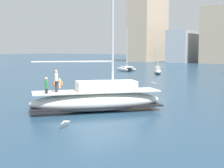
{
  "coord_description": "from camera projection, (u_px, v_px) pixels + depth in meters",
  "views": [
    {
      "loc": [
        15.2,
        -19.81,
        4.54
      ],
      "look_at": [
        1.04,
        1.45,
        1.8
      ],
      "focal_mm": 53.47,
      "sensor_mm": 36.0,
      "label": 1
    }
  ],
  "objects": [
    {
      "name": "ground_plane",
      "position": [
        90.0,
        108.0,
        25.26
      ],
      "size": [
        400.0,
        400.0,
        0.0
      ],
      "primitive_type": "plane",
      "color": "navy"
    },
    {
      "name": "main_sailboat",
      "position": [
        98.0,
        99.0,
        24.15
      ],
      "size": [
        8.16,
        8.78,
        12.11
      ],
      "color": "white",
      "rests_on": "ground"
    },
    {
      "name": "moored_sloop_near",
      "position": [
        126.0,
        68.0,
        66.52
      ],
      "size": [
        5.33,
        4.38,
        8.54
      ],
      "color": "white",
      "rests_on": "ground"
    },
    {
      "name": "moored_catamaran",
      "position": [
        158.0,
        71.0,
        59.71
      ],
      "size": [
        3.48,
        5.34,
        7.05
      ],
      "color": "#B7B2A8",
      "rests_on": "ground"
    },
    {
      "name": "mooring_buoy",
      "position": [
        56.0,
        98.0,
        29.56
      ],
      "size": [
        0.51,
        0.51,
        0.86
      ],
      "color": "yellow",
      "rests_on": "ground"
    },
    {
      "name": "seagull",
      "position": [
        66.0,
        122.0,
        19.08
      ],
      "size": [
        0.48,
        1.02,
        0.17
      ],
      "color": "silver",
      "rests_on": "ground"
    }
  ]
}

